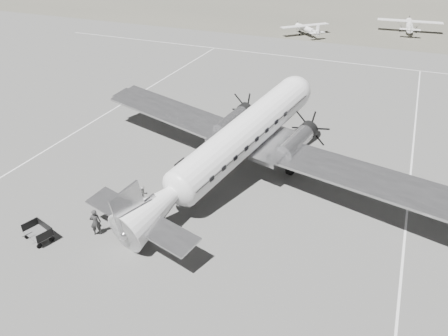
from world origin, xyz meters
TOP-DOWN VIEW (x-y plane):
  - ground at (0.00, 0.00)m, footprint 260.00×260.00m
  - taxi_line_right at (12.00, 0.00)m, footprint 0.15×80.00m
  - taxi_line_left at (-18.00, 10.00)m, footprint 0.15×60.00m
  - taxi_line_horizon at (0.00, 40.00)m, footprint 90.00×0.15m
  - grass_infield at (0.00, 95.00)m, footprint 260.00×90.00m
  - dc3_airliner at (-0.76, 4.60)m, footprint 37.15×30.43m
  - light_plane_left at (-6.80, 53.62)m, footprint 11.67×11.68m
  - light_plane_right at (9.39, 62.58)m, footprint 11.54×9.62m
  - baggage_cart_near at (-5.88, -2.74)m, footprint 1.72×1.26m
  - baggage_cart_far at (-9.59, -6.92)m, footprint 2.23×1.86m
  - ground_crew at (-6.54, -5.00)m, footprint 0.83×0.76m
  - ramp_agent at (-5.40, -1.08)m, footprint 0.78×0.92m
  - passenger at (-4.65, 1.52)m, footprint 0.55×0.81m

SIDE VIEW (x-z plane):
  - ground at x=0.00m, z-range 0.00..0.00m
  - grass_infield at x=0.00m, z-range 0.00..0.01m
  - taxi_line_right at x=12.00m, z-range 0.00..0.01m
  - taxi_line_left at x=-18.00m, z-range 0.00..0.01m
  - taxi_line_horizon at x=0.00m, z-range 0.00..0.01m
  - baggage_cart_near at x=-5.88m, z-range 0.00..0.93m
  - baggage_cart_far at x=-9.59m, z-range 0.00..1.08m
  - passenger at x=-4.65m, z-range 0.00..1.60m
  - ramp_agent at x=-5.40m, z-range 0.00..1.65m
  - light_plane_left at x=-6.80m, z-range 0.00..1.89m
  - ground_crew at x=-6.54m, z-range 0.00..1.91m
  - light_plane_right at x=9.39m, z-range 0.00..2.27m
  - dc3_airliner at x=-0.76m, z-range 0.00..6.13m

